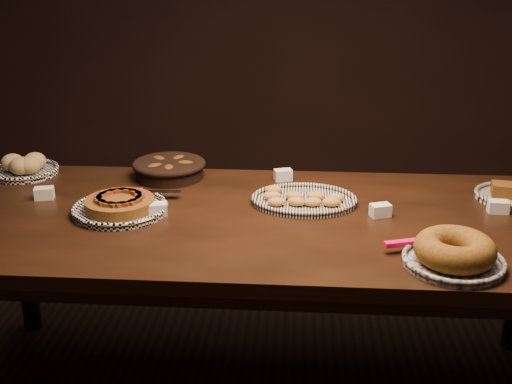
# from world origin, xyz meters

# --- Properties ---
(buffet_table) EXTENTS (2.40, 1.00, 0.75)m
(buffet_table) POSITION_xyz_m (0.00, 0.00, 0.68)
(buffet_table) COLOR black
(buffet_table) RESTS_ON ground
(apple_tart_plate) EXTENTS (0.37, 0.34, 0.06)m
(apple_tart_plate) POSITION_xyz_m (-0.51, -0.00, 0.77)
(apple_tart_plate) COLOR white
(apple_tart_plate) RESTS_ON buffet_table
(madeleine_platter) EXTENTS (0.39, 0.32, 0.04)m
(madeleine_platter) POSITION_xyz_m (0.15, 0.12, 0.77)
(madeleine_platter) COLOR black
(madeleine_platter) RESTS_ON buffet_table
(bundt_cake_plate) EXTENTS (0.35, 0.31, 0.10)m
(bundt_cake_plate) POSITION_xyz_m (0.60, -0.34, 0.79)
(bundt_cake_plate) COLOR black
(bundt_cake_plate) RESTS_ON buffet_table
(croissant_basket) EXTENTS (0.36, 0.36, 0.08)m
(croissant_basket) POSITION_xyz_m (-0.40, 0.38, 0.79)
(croissant_basket) COLOR black
(croissant_basket) RESTS_ON buffet_table
(bread_roll_plate) EXTENTS (0.28, 0.28, 0.09)m
(bread_roll_plate) POSITION_xyz_m (-1.02, 0.37, 0.78)
(bread_roll_plate) COLOR white
(bread_roll_plate) RESTS_ON buffet_table
(loaf_plate) EXTENTS (0.26, 0.26, 0.06)m
(loaf_plate) POSITION_xyz_m (0.93, 0.23, 0.77)
(loaf_plate) COLOR black
(loaf_plate) RESTS_ON buffet_table
(tent_cards) EXTENTS (1.75, 0.46, 0.04)m
(tent_cards) POSITION_xyz_m (0.03, 0.11, 0.77)
(tent_cards) COLOR white
(tent_cards) RESTS_ON buffet_table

